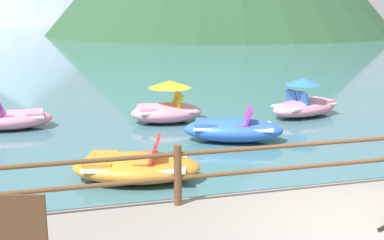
# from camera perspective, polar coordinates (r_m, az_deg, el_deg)

# --- Properties ---
(ground_plane) EXTENTS (200.00, 200.00, 0.00)m
(ground_plane) POSITION_cam_1_polar(r_m,az_deg,el_deg) (45.30, -9.88, 8.64)
(ground_plane) COLOR #3D6B75
(dock_railing) EXTENTS (23.92, 0.12, 0.95)m
(dock_railing) POSITION_cam_1_polar(r_m,az_deg,el_deg) (7.96, 15.23, -4.32)
(dock_railing) COLOR brown
(dock_railing) RESTS_ON promenade_dock
(pedal_boat_1) EXTENTS (2.82, 1.95, 0.91)m
(pedal_boat_1) POSITION_cam_1_polar(r_m,az_deg,el_deg) (12.22, 4.98, -1.14)
(pedal_boat_1) COLOR blue
(pedal_boat_1) RESTS_ON ground
(pedal_boat_3) EXTENTS (2.84, 1.99, 1.25)m
(pedal_boat_3) POSITION_cam_1_polar(r_m,az_deg,el_deg) (15.55, 13.56, 1.93)
(pedal_boat_3) COLOR pink
(pedal_boat_3) RESTS_ON ground
(pedal_boat_4) EXTENTS (2.22, 1.43, 1.28)m
(pedal_boat_4) POSITION_cam_1_polar(r_m,az_deg,el_deg) (14.27, -3.09, 1.49)
(pedal_boat_4) COLOR pink
(pedal_boat_4) RESTS_ON ground
(pedal_boat_5) EXTENTS (2.83, 2.01, 0.86)m
(pedal_boat_5) POSITION_cam_1_polar(r_m,az_deg,el_deg) (9.46, -6.86, -5.65)
(pedal_boat_5) COLOR orange
(pedal_boat_5) RESTS_ON ground
(pedal_boat_6) EXTENTS (2.25, 1.32, 0.87)m
(pedal_boat_6) POSITION_cam_1_polar(r_m,az_deg,el_deg) (14.41, -20.88, 0.11)
(pedal_boat_6) COLOR pink
(pedal_boat_6) RESTS_ON ground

